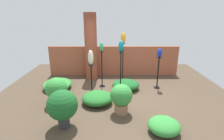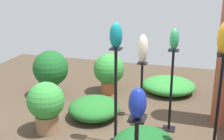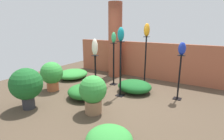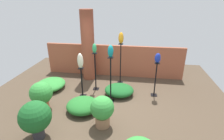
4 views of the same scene
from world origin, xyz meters
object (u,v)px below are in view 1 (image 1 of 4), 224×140
Objects in this scene: pedestal_jade at (101,71)px; art_vase_amber at (123,38)px; art_vase_teal at (120,46)px; potted_plant_front_left at (56,90)px; pedestal_cobalt at (157,74)px; pedestal_ivory at (91,80)px; art_vase_cobalt at (159,53)px; pedestal_amber at (122,63)px; potted_plant_near_pillar at (62,106)px; potted_plant_mid_left at (121,97)px; art_vase_jade at (101,47)px; pedestal_teal at (120,76)px; brick_pillar at (90,47)px; art_vase_ivory at (90,57)px.

pedestal_jade is 3.30× the size of art_vase_amber.
art_vase_teal is 0.42× the size of potted_plant_front_left.
pedestal_ivory is at bearing -170.42° from pedestal_cobalt.
pedestal_ivory is 3.21× the size of art_vase_cobalt.
pedestal_amber is at bearing 39.46° from pedestal_jade.
art_vase_amber reaches higher than potted_plant_front_left.
potted_plant_near_pillar is at bearing -116.63° from pedestal_amber.
potted_plant_mid_left is at bearing -129.01° from art_vase_cobalt.
pedestal_amber is at bearing 46.57° from pedestal_ivory.
pedestal_amber is 1.69m from art_vase_teal.
art_vase_teal reaches higher than potted_plant_near_pillar.
art_vase_teal is (0.98, -0.19, 1.20)m from pedestal_ivory.
art_vase_jade is 2.78m from potted_plant_near_pillar.
pedestal_teal is at bearing 88.46° from potted_plant_mid_left.
brick_pillar is at bearing 169.50° from pedestal_amber.
art_vase_jade reaches higher than potted_plant_front_left.
art_vase_cobalt is 0.77× the size of art_vase_amber.
brick_pillar is 1.25m from pedestal_jade.
art_vase_teal reaches higher than pedestal_amber.
art_vase_jade is (0.33, 0.53, 0.26)m from art_vase_ivory.
pedestal_amber is (-1.23, 0.80, 0.18)m from pedestal_cobalt.
pedestal_teal is at bearing -96.31° from pedestal_amber.
pedestal_cobalt is 2.04m from pedestal_jade.
art_vase_teal is at bearing -48.17° from pedestal_jade.
art_vase_amber reaches higher than pedestal_jade.
pedestal_teal reaches higher than potted_plant_mid_left.
art_vase_teal is 2.34m from potted_plant_front_left.
brick_pillar is 2.30× the size of pedestal_cobalt.
art_vase_teal reaches higher than pedestal_jade.
brick_pillar reaches higher than potted_plant_front_left.
pedestal_teal is 1.63m from art_vase_cobalt.
art_vase_cobalt is 1.54m from art_vase_teal.
pedestal_ivory is 3.08× the size of art_vase_jade.
brick_pillar is at bearing 118.13° from pedestal_jade.
pedestal_jade is 0.98m from pedestal_teal.
art_vase_cobalt is at bearing 90.00° from pedestal_cobalt.
brick_pillar is at bearing 157.60° from art_vase_cobalt.
art_vase_ivory is at bearing 77.01° from potted_plant_near_pillar.
potted_plant_mid_left is 0.88× the size of potted_plant_near_pillar.
pedestal_amber reaches higher than potted_plant_near_pillar.
pedestal_cobalt is 1.90m from art_vase_amber.
pedestal_amber is 1.61× the size of potted_plant_near_pillar.
pedestal_ivory is at bearing -133.43° from pedestal_amber.
art_vase_ivory is at bearing 0.00° from pedestal_ivory.
pedestal_cobalt is 3.68m from potted_plant_near_pillar.
pedestal_jade reaches higher than pedestal_ivory.
potted_plant_front_left is at bearing -134.92° from pedestal_amber.
art_vase_teal is at bearing 51.06° from potted_plant_near_pillar.
potted_plant_near_pillar is (-1.59, -3.16, -0.14)m from pedestal_amber.
potted_plant_near_pillar is at bearing -102.99° from pedestal_ivory.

